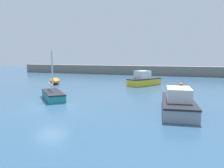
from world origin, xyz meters
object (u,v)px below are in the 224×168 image
at_px(open_tender_yellow, 55,81).
at_px(mooring_buoy_orange, 181,85).
at_px(cabin_cruiser_white, 178,103).
at_px(mooring_buoy_red, 169,90).
at_px(motorboat_grey_hull, 144,80).
at_px(sailboat_twin_hulled, 53,95).

relative_size(open_tender_yellow, mooring_buoy_orange, 6.03).
bearing_deg(cabin_cruiser_white, open_tender_yellow, 51.20).
relative_size(cabin_cruiser_white, mooring_buoy_red, 11.19).
bearing_deg(mooring_buoy_red, motorboat_grey_hull, 126.78).
bearing_deg(mooring_buoy_red, mooring_buoy_orange, 76.58).
distance_m(sailboat_twin_hulled, mooring_buoy_red, 12.74).
relative_size(cabin_cruiser_white, open_tender_yellow, 1.87).
bearing_deg(motorboat_grey_hull, mooring_buoy_orange, -61.23).
height_order(motorboat_grey_hull, open_tender_yellow, motorboat_grey_hull).
xyz_separation_m(cabin_cruiser_white, motorboat_grey_hull, (-5.14, 13.95, 0.10)).
height_order(sailboat_twin_hulled, open_tender_yellow, sailboat_twin_hulled).
relative_size(sailboat_twin_hulled, motorboat_grey_hull, 0.85).
bearing_deg(mooring_buoy_orange, motorboat_grey_hull, 176.25).
xyz_separation_m(motorboat_grey_hull, open_tender_yellow, (-12.94, -2.50, -0.32)).
relative_size(sailboat_twin_hulled, open_tender_yellow, 1.27).
bearing_deg(open_tender_yellow, cabin_cruiser_white, -156.80).
height_order(sailboat_twin_hulled, motorboat_grey_hull, sailboat_twin_hulled).
relative_size(sailboat_twin_hulled, mooring_buoy_orange, 7.64).
bearing_deg(open_tender_yellow, sailboat_twin_hulled, 178.24).
xyz_separation_m(motorboat_grey_hull, mooring_buoy_orange, (5.09, -0.33, -0.47)).
xyz_separation_m(motorboat_grey_hull, mooring_buoy_red, (3.92, -5.24, -0.47)).
xyz_separation_m(sailboat_twin_hulled, open_tender_yellow, (-6.68, 10.40, 0.04)).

